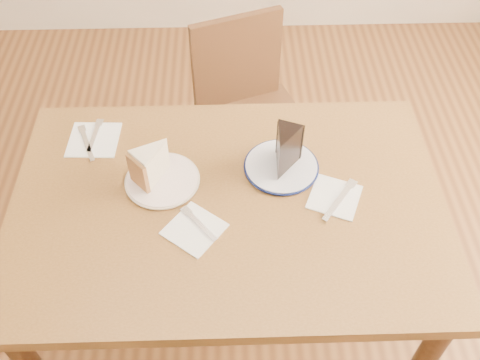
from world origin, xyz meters
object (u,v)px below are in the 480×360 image
table (228,222)px  carrot_cake (154,163)px  chocolate_cake (284,153)px  plate_cream (162,180)px  plate_navy (281,167)px  chair_far (249,118)px

table → carrot_cake: (-0.20, 0.09, 0.16)m
carrot_cake → chocolate_cake: (0.36, 0.02, 0.01)m
plate_cream → plate_navy: same height
carrot_cake → plate_navy: bearing=51.5°
chair_far → plate_navy: bearing=77.5°
chair_far → chocolate_cake: (0.07, -0.53, 0.35)m
table → plate_navy: bearing=36.6°
table → carrot_cake: bearing=155.9°
plate_cream → carrot_cake: 0.06m
table → carrot_cake: 0.27m
plate_navy → plate_cream: bearing=-172.9°
plate_cream → chocolate_cake: chocolate_cake is taller
plate_cream → carrot_cake: bearing=138.5°
plate_navy → chocolate_cake: chocolate_cake is taller
carrot_cake → chocolate_cake: 0.36m
carrot_cake → chocolate_cake: size_ratio=0.87×
plate_cream → table: bearing=-22.1°
chair_far → chocolate_cake: chocolate_cake is taller
carrot_cake → chocolate_cake: chocolate_cake is taller
chair_far → carrot_cake: 0.70m
chair_far → chocolate_cake: 0.64m
carrot_cake → table: bearing=23.1°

